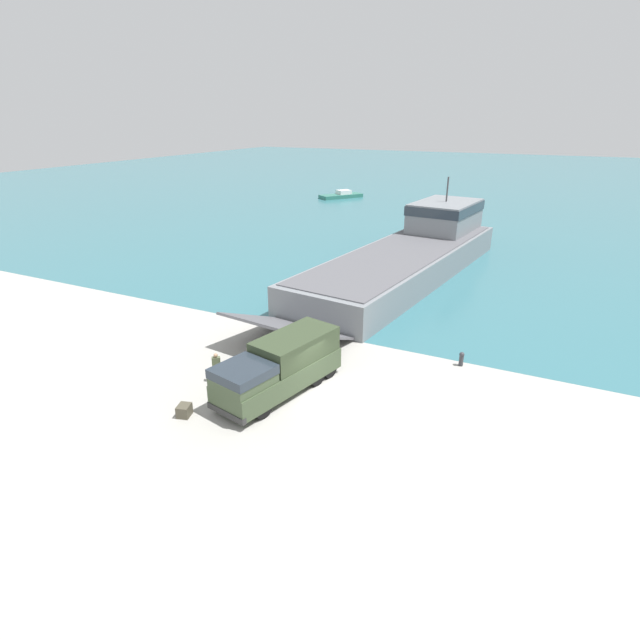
% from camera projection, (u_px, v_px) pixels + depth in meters
% --- Properties ---
extents(ground_plane, '(240.00, 240.00, 0.00)m').
position_uv_depth(ground_plane, '(331.00, 396.00, 25.50)').
color(ground_plane, '#A8A59E').
extents(water_surface, '(240.00, 180.00, 0.01)m').
position_uv_depth(water_surface, '(522.00, 183.00, 106.03)').
color(water_surface, '#336B75').
rests_on(water_surface, ground_plane).
extents(landing_craft, '(11.20, 34.61, 7.74)m').
position_uv_depth(landing_craft, '(413.00, 251.00, 45.26)').
color(landing_craft, gray).
rests_on(landing_craft, ground_plane).
extents(military_truck, '(4.06, 7.78, 2.80)m').
position_uv_depth(military_truck, '(279.00, 366.00, 25.41)').
color(military_truck, '#3D4C33').
rests_on(military_truck, ground_plane).
extents(soldier_on_ramp, '(0.50, 0.45, 1.69)m').
position_uv_depth(soldier_on_ramp, '(216.00, 366.00, 26.57)').
color(soldier_on_ramp, '#566042').
rests_on(soldier_on_ramp, ground_plane).
extents(moored_boat_a, '(6.46, 7.68, 1.29)m').
position_uv_depth(moored_boat_a, '(341.00, 195.00, 86.85)').
color(moored_boat_a, '#2D7060').
rests_on(moored_boat_a, ground_plane).
extents(mooring_bollard, '(0.29, 0.29, 0.85)m').
position_uv_depth(mooring_bollard, '(461.00, 358.00, 28.48)').
color(mooring_bollard, '#333338').
rests_on(mooring_bollard, ground_plane).
extents(cargo_crate, '(0.75, 0.83, 0.58)m').
position_uv_depth(cargo_crate, '(184.00, 411.00, 23.76)').
color(cargo_crate, '#4C4738').
rests_on(cargo_crate, ground_plane).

